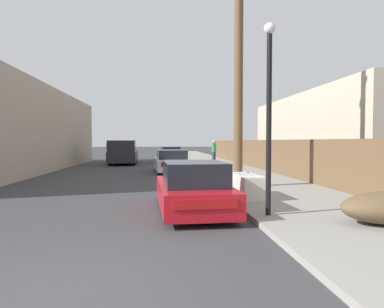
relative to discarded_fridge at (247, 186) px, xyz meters
name	(u,v)px	position (x,y,z in m)	size (l,w,h in m)	color
ground_plane	(64,294)	(-3.77, -5.99, -0.47)	(220.00, 220.00, 0.00)	#38383A
sidewalk_curb	(211,163)	(1.53, 17.51, -0.41)	(4.20, 63.00, 0.12)	gray
discarded_fridge	(247,186)	(0.00, 0.00, 0.00)	(0.64, 1.74, 0.72)	silver
parked_sports_car_red	(193,189)	(-1.79, -1.37, 0.12)	(1.88, 4.10, 1.30)	red
car_parked_mid	(171,162)	(-1.96, 10.04, 0.15)	(2.12, 4.48, 1.31)	silver
car_parked_far	(170,155)	(-1.75, 19.64, 0.17)	(2.07, 4.57, 1.35)	black
pickup_truck	(123,152)	(-5.51, 17.02, 0.47)	(2.25, 5.61, 1.88)	#232328
utility_pole	(238,72)	(0.26, 2.34, 3.88)	(1.80, 0.33, 8.27)	brown
street_lamp	(269,103)	(-0.16, -2.51, 2.20)	(0.26, 0.26, 4.36)	black
wooden_fence	(253,154)	(3.48, 11.96, 0.54)	(0.08, 34.08, 1.77)	brown
building_right_house	(338,132)	(8.96, 11.21, 1.93)	(6.00, 16.39, 4.80)	beige
pedestrian	(214,151)	(1.49, 15.81, 0.58)	(0.34, 0.34, 1.79)	#282D42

